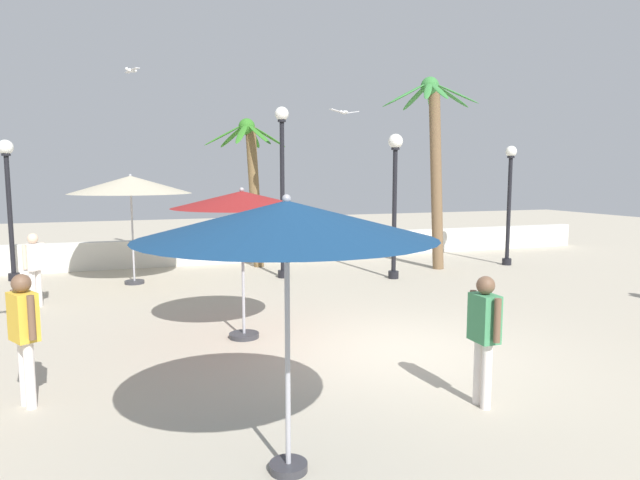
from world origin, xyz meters
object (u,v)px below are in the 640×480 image
Objects in this scene: lamp_post_0 at (509,196)px; seagull_0 at (131,70)px; patio_umbrella_2 at (131,185)px; lamp_post_3 at (395,187)px; seagull_2 at (344,112)px; patio_umbrella_1 at (242,202)px; guest_3 at (24,327)px; palm_tree_0 at (434,150)px; lamp_post_2 at (8,192)px; guest_0 at (484,329)px; patio_umbrella_0 at (287,221)px; guest_1 at (34,263)px; palm_tree_1 at (252,174)px; lamp_post_1 at (282,175)px.

lamp_post_0 is 12.40m from seagull_0.
patio_umbrella_2 is 0.79× the size of lamp_post_3.
seagull_2 reaches higher than patio_umbrella_2.
guest_3 is (-3.04, -1.93, -1.36)m from patio_umbrella_1.
lamp_post_0 is (2.62, -0.10, -1.35)m from palm_tree_0.
lamp_post_2 is 5.54m from seagull_0.
lamp_post_2 is at bearing 162.11° from lamp_post_3.
patio_umbrella_2 is 1.89× the size of guest_0.
patio_umbrella_2 is (-1.18, 10.02, 0.15)m from patio_umbrella_0.
patio_umbrella_2 is 3.36m from lamp_post_2.
seagull_0 is at bearing 38.57° from lamp_post_2.
patio_umbrella_1 is at bearing -56.82° from lamp_post_2.
guest_1 is at bearing -154.43° from seagull_2.
lamp_post_3 is 10.06m from guest_3.
patio_umbrella_2 is 7.37m from seagull_2.
patio_umbrella_1 is 2.66× the size of seagull_0.
lamp_post_3 is at bearing -90.95° from seagull_2.
patio_umbrella_2 is 0.68× the size of palm_tree_1.
lamp_post_3 is (3.15, -3.10, -0.33)m from palm_tree_1.
patio_umbrella_1 is 3.85m from guest_3.
lamp_post_2 is 10.08m from lamp_post_3.
lamp_post_3 is 4.43m from seagull_2.
lamp_post_0 is at bearing -24.12° from seagull_0.
seagull_0 reaches higher than lamp_post_2.
lamp_post_0 is 11.28m from guest_0.
guest_0 is 9.42m from guest_1.
patio_umbrella_0 is at bearing -70.09° from lamp_post_2.
patio_umbrella_1 is 1.61× the size of guest_0.
palm_tree_1 is at bearing 135.44° from lamp_post_3.
seagull_2 reaches higher than patio_umbrella_1.
patio_umbrella_1 is 1.64× the size of guest_1.
patio_umbrella_0 is at bearing -83.26° from patio_umbrella_2.
patio_umbrella_2 is 7.83m from guest_3.
palm_tree_0 reaches higher than lamp_post_2.
patio_umbrella_0 is at bearing -105.47° from lamp_post_1.
lamp_post_0 is (9.28, 4.89, -0.20)m from patio_umbrella_1.
lamp_post_3 is (-4.35, -0.85, 0.32)m from lamp_post_0.
lamp_post_2 is at bearing 163.73° from lamp_post_1.
patio_umbrella_1 is 0.57× the size of lamp_post_1.
guest_1 is (-5.80, 7.41, -0.02)m from guest_0.
seagull_0 reaches higher than guest_3.
guest_0 is 14.83m from seagull_0.
guest_3 is (0.64, -5.59, 0.04)m from guest_1.
lamp_post_1 reaches higher than patio_umbrella_0.
seagull_2 is at bearing 25.57° from guest_1.
patio_umbrella_2 is 10.24m from guest_0.
seagull_0 is (1.58, 11.63, 5.07)m from guest_3.
lamp_post_0 is at bearing -2.12° from palm_tree_0.
palm_tree_0 is 4.57m from lamp_post_1.
guest_0 is (2.13, -3.75, -1.38)m from patio_umbrella_1.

